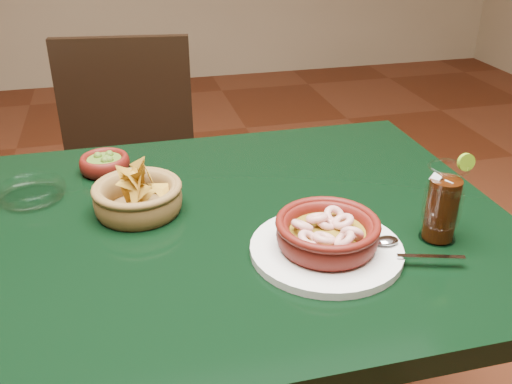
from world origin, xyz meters
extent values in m
cube|color=black|center=(0.00, 0.00, 0.73)|extent=(1.20, 0.80, 0.04)
cylinder|color=black|center=(0.54, 0.34, 0.35)|extent=(0.06, 0.06, 0.71)
cube|color=black|center=(-0.08, 0.64, 0.45)|extent=(0.47, 0.47, 0.04)
cylinder|color=black|center=(-0.28, 0.49, 0.22)|extent=(0.04, 0.04, 0.45)
cylinder|color=black|center=(0.07, 0.44, 0.22)|extent=(0.04, 0.04, 0.45)
cylinder|color=black|center=(-0.23, 0.84, 0.22)|extent=(0.04, 0.04, 0.45)
cylinder|color=black|center=(0.12, 0.79, 0.22)|extent=(0.04, 0.04, 0.45)
cube|color=black|center=(-0.06, 0.83, 0.69)|extent=(0.40, 0.08, 0.44)
cylinder|color=silver|center=(0.23, -0.15, 0.76)|extent=(0.25, 0.25, 0.01)
cylinder|color=#440D08|center=(0.23, -0.15, 0.77)|extent=(0.15, 0.15, 0.01)
torus|color=#440D08|center=(0.23, -0.15, 0.79)|extent=(0.19, 0.19, 0.04)
torus|color=#440D08|center=(0.23, -0.15, 0.81)|extent=(0.17, 0.17, 0.01)
cylinder|color=brown|center=(0.23, -0.15, 0.79)|extent=(0.13, 0.13, 0.01)
torus|color=#DCA498|center=(0.25, -0.14, 0.80)|extent=(0.05, 0.05, 0.03)
torus|color=#DCA498|center=(0.25, -0.11, 0.80)|extent=(0.04, 0.04, 0.04)
torus|color=#DCA498|center=(0.23, -0.13, 0.80)|extent=(0.05, 0.05, 0.03)
torus|color=#DCA498|center=(0.22, -0.12, 0.80)|extent=(0.05, 0.05, 0.03)
torus|color=#DCA498|center=(0.19, -0.14, 0.80)|extent=(0.05, 0.05, 0.03)
torus|color=#DCA498|center=(0.19, -0.17, 0.80)|extent=(0.04, 0.04, 0.03)
torus|color=#DCA498|center=(0.21, -0.17, 0.80)|extent=(0.05, 0.05, 0.03)
torus|color=#DCA498|center=(0.24, -0.19, 0.80)|extent=(0.05, 0.05, 0.04)
torus|color=#DCA498|center=(0.25, -0.18, 0.80)|extent=(0.05, 0.04, 0.05)
cube|color=silver|center=(0.37, -0.22, 0.77)|extent=(0.10, 0.04, 0.00)
ellipsoid|color=silver|center=(0.32, -0.16, 0.77)|extent=(0.04, 0.03, 0.01)
cylinder|color=brown|center=(-0.06, 0.07, 0.75)|extent=(0.14, 0.14, 0.01)
torus|color=brown|center=(-0.06, 0.07, 0.78)|extent=(0.20, 0.20, 0.06)
torus|color=brown|center=(-0.06, 0.07, 0.80)|extent=(0.16, 0.16, 0.01)
cone|color=#B38121|center=(-0.06, 0.07, 0.80)|extent=(0.07, 0.05, 0.06)
cone|color=#B38121|center=(-0.05, 0.08, 0.78)|extent=(0.08, 0.07, 0.05)
cone|color=#B38121|center=(-0.06, 0.07, 0.82)|extent=(0.03, 0.08, 0.07)
cone|color=#B38121|center=(-0.07, 0.08, 0.78)|extent=(0.08, 0.02, 0.08)
cone|color=#B38121|center=(-0.06, 0.07, 0.78)|extent=(0.06, 0.08, 0.06)
cone|color=#B38121|center=(-0.06, 0.07, 0.82)|extent=(0.08, 0.04, 0.07)
cone|color=#B38121|center=(-0.04, 0.07, 0.82)|extent=(0.03, 0.07, 0.07)
cone|color=#B38121|center=(-0.07, 0.07, 0.81)|extent=(0.07, 0.05, 0.07)
cone|color=#B38121|center=(-0.05, 0.11, 0.82)|extent=(0.05, 0.06, 0.08)
cone|color=#B38121|center=(-0.06, 0.06, 0.80)|extent=(0.08, 0.05, 0.07)
cone|color=#B38121|center=(-0.06, 0.08, 0.81)|extent=(0.06, 0.04, 0.06)
cone|color=#B38121|center=(-0.02, 0.07, 0.79)|extent=(0.07, 0.06, 0.06)
cone|color=#B38121|center=(-0.05, 0.10, 0.82)|extent=(0.05, 0.06, 0.06)
cone|color=#B38121|center=(-0.06, 0.06, 0.81)|extent=(0.02, 0.08, 0.08)
cone|color=#B38121|center=(-0.07, 0.07, 0.81)|extent=(0.08, 0.05, 0.06)
cone|color=#B38121|center=(-0.08, 0.08, 0.82)|extent=(0.07, 0.04, 0.08)
cylinder|color=#440D08|center=(-0.12, 0.26, 0.75)|extent=(0.09, 0.09, 0.01)
torus|color=#440D08|center=(-0.12, 0.26, 0.77)|extent=(0.12, 0.12, 0.04)
cylinder|color=#314D12|center=(-0.12, 0.26, 0.78)|extent=(0.07, 0.07, 0.01)
sphere|color=#314D12|center=(-0.13, 0.27, 0.78)|extent=(0.02, 0.02, 0.02)
sphere|color=#314D12|center=(-0.11, 0.25, 0.78)|extent=(0.02, 0.02, 0.02)
sphere|color=#314D12|center=(-0.11, 0.28, 0.78)|extent=(0.02, 0.02, 0.02)
sphere|color=#314D12|center=(-0.11, 0.25, 0.78)|extent=(0.02, 0.02, 0.02)
sphere|color=#314D12|center=(-0.12, 0.25, 0.78)|extent=(0.02, 0.02, 0.02)
cylinder|color=white|center=(0.43, -0.15, 0.75)|extent=(0.06, 0.06, 0.01)
torus|color=white|center=(0.43, -0.15, 0.82)|extent=(0.13, 0.13, 0.07)
cylinder|color=black|center=(0.43, -0.15, 0.81)|extent=(0.05, 0.05, 0.11)
cube|color=silver|center=(0.41, -0.14, 0.86)|extent=(0.03, 0.02, 0.02)
cube|color=silver|center=(0.43, -0.14, 0.84)|extent=(0.02, 0.02, 0.02)
cube|color=silver|center=(0.43, -0.15, 0.85)|extent=(0.03, 0.02, 0.02)
torus|color=white|center=(0.43, -0.15, 0.88)|extent=(0.07, 0.07, 0.00)
cylinder|color=#628D15|center=(0.46, -0.15, 0.89)|extent=(0.03, 0.01, 0.03)
cylinder|color=white|center=(-0.26, 0.17, 0.75)|extent=(0.12, 0.12, 0.01)
torus|color=white|center=(-0.26, 0.17, 0.77)|extent=(0.14, 0.14, 0.03)
camera|label=1|loc=(-0.07, -0.87, 1.27)|focal=40.00mm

